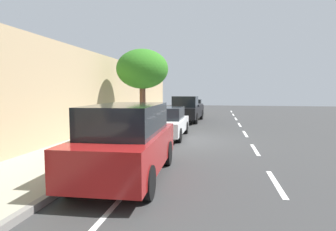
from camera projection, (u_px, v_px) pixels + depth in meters
ground at (187, 140)px, 13.49m from camera, size 65.26×65.26×0.00m
sidewalk at (114, 136)px, 14.12m from camera, size 3.01×40.78×0.16m
curb_edge at (144, 137)px, 13.85m from camera, size 0.16×40.78×0.16m
lane_stripe_centre at (249, 141)px, 13.36m from camera, size 0.14×40.00×0.01m
lane_stripe_bike_edge at (174, 140)px, 13.60m from camera, size 0.12×40.78×0.01m
building_facade at (80, 93)px, 14.24m from camera, size 0.50×40.78×4.43m
parked_sedan_tan_nearest at (193, 107)px, 27.71m from camera, size 1.86×4.41×1.52m
parked_pickup_black_second at (187, 110)px, 21.65m from camera, size 2.27×5.41×1.95m
parked_sedan_white_mid at (167, 122)px, 14.31m from camera, size 1.84×4.40×1.52m
parked_suv_red_far at (127, 140)px, 7.58m from camera, size 2.09×4.76×1.99m
bicycle_at_curb at (154, 132)px, 13.74m from camera, size 1.71×0.46×0.74m
cyclist_with_backpack at (151, 118)px, 14.16m from camera, size 0.48×0.60×1.63m
street_tree_near_cyclist at (142, 70)px, 16.71m from camera, size 3.06×3.06×4.64m
fire_hydrant at (172, 111)px, 24.93m from camera, size 0.22×0.22×0.84m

